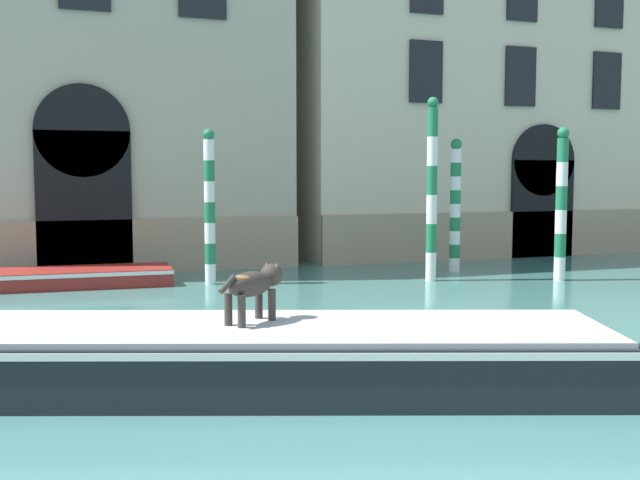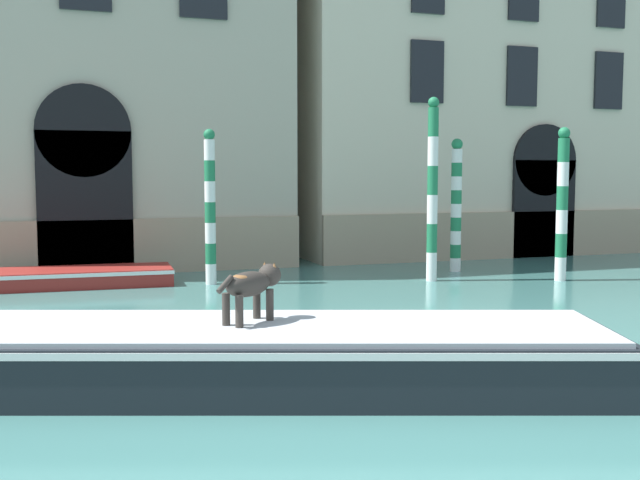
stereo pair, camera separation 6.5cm
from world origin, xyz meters
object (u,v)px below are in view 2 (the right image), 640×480
at_px(dog_on_deck, 252,284).
at_px(boat_moored_near_palazzo, 60,277).
at_px(boat_foreground, 254,354).
at_px(mooring_pole_0, 456,205).
at_px(mooring_pole_1, 210,206).
at_px(mooring_pole_4, 562,204).
at_px(mooring_pole_3, 432,189).

xyz_separation_m(dog_on_deck, boat_moored_near_palazzo, (-2.19, 8.84, -0.98)).
xyz_separation_m(boat_foreground, dog_on_deck, (0.03, 0.18, 0.79)).
height_order(boat_foreground, mooring_pole_0, mooring_pole_0).
relative_size(mooring_pole_1, mooring_pole_4, 0.98).
bearing_deg(mooring_pole_3, boat_foreground, -130.01).
relative_size(boat_foreground, mooring_pole_4, 2.41).
relative_size(boat_moored_near_palazzo, mooring_pole_3, 1.16).
height_order(boat_moored_near_palazzo, mooring_pole_0, mooring_pole_0).
height_order(boat_foreground, mooring_pole_4, mooring_pole_4).
bearing_deg(mooring_pole_3, mooring_pole_0, 44.25).
bearing_deg(mooring_pole_1, mooring_pole_3, -12.98).
bearing_deg(boat_moored_near_palazzo, dog_on_deck, -73.68).
bearing_deg(mooring_pole_3, mooring_pole_4, -18.09).
height_order(boat_moored_near_palazzo, mooring_pole_3, mooring_pole_3).
distance_m(boat_foreground, mooring_pole_4, 10.92).
distance_m(dog_on_deck, boat_moored_near_palazzo, 9.16).
distance_m(boat_foreground, mooring_pole_1, 8.47).
bearing_deg(mooring_pole_1, boat_moored_near_palazzo, 167.14).
xyz_separation_m(boat_moored_near_palazzo, mooring_pole_1, (3.22, -0.73, 1.55)).
bearing_deg(boat_moored_near_palazzo, boat_foreground, -74.13).
xyz_separation_m(mooring_pole_0, mooring_pole_3, (-1.37, -1.33, 0.43)).
bearing_deg(mooring_pole_0, mooring_pole_3, -135.75).
height_order(mooring_pole_1, mooring_pole_3, mooring_pole_3).
distance_m(dog_on_deck, mooring_pole_3, 9.23).
distance_m(mooring_pole_0, mooring_pole_4, 2.72).
height_order(boat_foreground, mooring_pole_1, mooring_pole_1).
bearing_deg(mooring_pole_3, mooring_pole_1, 167.02).
relative_size(dog_on_deck, mooring_pole_3, 0.21).
xyz_separation_m(dog_on_deck, mooring_pole_4, (8.84, 6.03, 0.61)).
height_order(mooring_pole_0, mooring_pole_4, mooring_pole_4).
bearing_deg(mooring_pole_4, dog_on_deck, -145.69).
relative_size(dog_on_deck, mooring_pole_0, 0.27).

